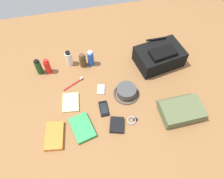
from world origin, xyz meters
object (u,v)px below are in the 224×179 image
(backpack, at_px, (159,56))
(toothbrush, at_px, (75,83))
(bucket_hat, at_px, (126,92))
(notepad, at_px, (71,102))
(cologne_bottle, at_px, (83,61))
(shampoo_bottle, at_px, (39,67))
(wallet, at_px, (117,125))
(toiletry_pouch, at_px, (181,111))
(toothpaste_tube, at_px, (69,59))
(paperback_novel, at_px, (54,136))
(sunscreen_spray, at_px, (47,66))
(media_player, at_px, (101,90))
(wristwatch, at_px, (132,120))
(travel_guidebook, at_px, (82,128))
(cell_phone, at_px, (104,109))
(deodorant_spray, at_px, (91,58))

(backpack, xyz_separation_m, toothbrush, (-0.67, -0.06, -0.06))
(bucket_hat, relative_size, notepad, 1.23)
(cologne_bottle, bearing_deg, shampoo_bottle, 179.58)
(wallet, bearing_deg, toiletry_pouch, 15.98)
(toothpaste_tube, distance_m, paperback_novel, 0.61)
(sunscreen_spray, relative_size, wallet, 1.20)
(media_player, xyz_separation_m, wristwatch, (0.16, -0.29, 0.00))
(notepad, bearing_deg, toothbrush, 80.14)
(toiletry_pouch, xyz_separation_m, bucket_hat, (-0.32, 0.23, -0.01))
(backpack, distance_m, cologne_bottle, 0.59)
(bucket_hat, xyz_separation_m, travel_guidebook, (-0.35, -0.20, -0.02))
(toothpaste_tube, height_order, wallet, toothpaste_tube)
(sunscreen_spray, bearing_deg, toiletry_pouch, -33.23)
(media_player, bearing_deg, wristwatch, -61.45)
(sunscreen_spray, bearing_deg, cologne_bottle, 1.31)
(toothpaste_tube, xyz_separation_m, paperback_novel, (-0.16, -0.58, -0.05))
(sunscreen_spray, relative_size, paperback_novel, 0.65)
(toothpaste_tube, height_order, wristwatch, toothpaste_tube)
(sunscreen_spray, xyz_separation_m, cell_phone, (0.35, -0.41, -0.06))
(sunscreen_spray, height_order, notepad, sunscreen_spray)
(toothpaste_tube, xyz_separation_m, wristwatch, (0.35, -0.58, -0.06))
(backpack, height_order, wristwatch, backpack)
(deodorant_spray, distance_m, toothbrush, 0.23)
(travel_guidebook, distance_m, wristwatch, 0.33)
(wallet, bearing_deg, cologne_bottle, 120.19)
(bucket_hat, distance_m, sunscreen_spray, 0.62)
(bucket_hat, xyz_separation_m, wallet, (-0.12, -0.23, -0.02))
(cell_phone, bearing_deg, shampoo_bottle, 134.32)
(deodorant_spray, bearing_deg, backpack, -10.73)
(bucket_hat, distance_m, toothbrush, 0.39)
(wallet, bearing_deg, cell_phone, 129.05)
(travel_guidebook, bearing_deg, paperback_novel, -174.42)
(sunscreen_spray, relative_size, cell_phone, 1.12)
(cell_phone, height_order, toothbrush, toothbrush)
(cologne_bottle, bearing_deg, toothbrush, -118.83)
(deodorant_spray, height_order, notepad, deodorant_spray)
(cologne_bottle, xyz_separation_m, travel_guidebook, (-0.09, -0.53, -0.05))
(bucket_hat, bearing_deg, toothbrush, 154.18)
(travel_guidebook, relative_size, cell_phone, 1.80)
(wristwatch, height_order, wallet, wallet)
(media_player, xyz_separation_m, notepad, (-0.23, -0.06, 0.00))
(toiletry_pouch, bearing_deg, shampoo_bottle, 148.28)
(toothpaste_tube, relative_size, paperback_novel, 0.66)
(cologne_bottle, height_order, media_player, cologne_bottle)
(shampoo_bottle, height_order, notepad, shampoo_bottle)
(toothpaste_tube, height_order, toothbrush, toothpaste_tube)
(notepad, bearing_deg, toothpaste_tube, 91.04)
(toothpaste_tube, height_order, cell_phone, toothpaste_tube)
(bucket_hat, xyz_separation_m, media_player, (-0.17, 0.07, -0.02))
(paperback_novel, distance_m, wristwatch, 0.51)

